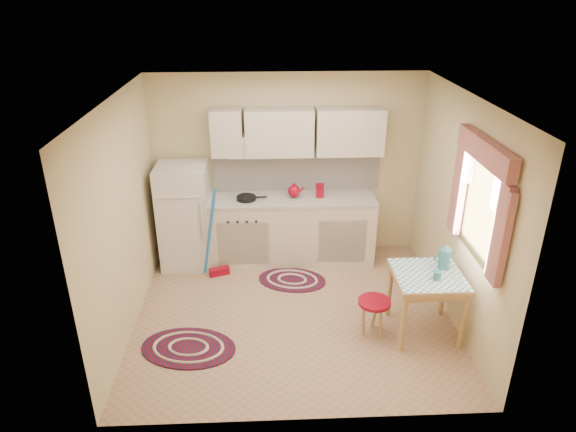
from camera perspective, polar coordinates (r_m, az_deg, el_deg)
The scene contains 14 objects.
room_shell at distance 5.57m, azimuth 2.13°, elevation 4.33°, with size 3.64×3.60×2.52m.
fridge at distance 6.91m, azimuth -11.39°, elevation -0.02°, with size 0.65×0.60×1.40m, color silver.
broom at distance 6.58m, azimuth -7.90°, elevation -2.01°, with size 0.28×0.12×1.20m, color blue, non-canonical shape.
base_cabinets at distance 6.99m, azimuth 0.23°, elevation -1.57°, with size 2.25×0.60×0.88m, color beige.
countertop at distance 6.80m, azimuth 0.23°, elevation 1.91°, with size 2.27×0.62×0.04m, color #B2B0A9.
frying_pan at distance 6.73m, azimuth -4.66°, elevation 2.01°, with size 0.25×0.25×0.05m, color black.
red_kettle at distance 6.76m, azimuth 0.67°, elevation 2.79°, with size 0.18×0.16×0.18m, color maroon, non-canonical shape.
red_canister at distance 6.79m, azimuth 3.57°, elevation 2.75°, with size 0.10×0.10×0.16m, color maroon.
table at distance 5.80m, azimuth 14.94°, elevation -9.37°, with size 0.72×0.72×0.72m, color tan.
stool at distance 5.74m, azimuth 9.44°, elevation -11.01°, with size 0.35×0.35×0.42m, color maroon.
coffee_pot at distance 5.70m, azimuth 17.01°, elevation -4.28°, with size 0.15×0.13×0.31m, color teal, non-canonical shape.
mug at distance 5.53m, azimuth 16.24°, elevation -6.37°, with size 0.08×0.08×0.10m, color teal.
rug_center at distance 6.69m, azimuth 0.47°, elevation -7.11°, with size 0.88×0.59×0.02m, color maroon, non-canonical shape.
rug_left at distance 5.68m, azimuth -11.00°, elevation -14.18°, with size 1.01×0.67×0.02m, color maroon, non-canonical shape.
Camera 1 is at (-0.29, -4.96, 3.53)m, focal length 32.00 mm.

